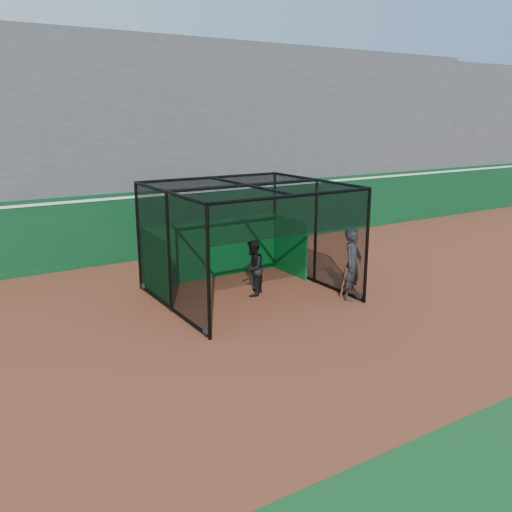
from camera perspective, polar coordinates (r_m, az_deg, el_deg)
ground at (r=13.73m, az=3.90°, el=-7.56°), size 120.00×120.00×0.00m
outfield_wall at (r=20.58m, az=-10.04°, el=3.53°), size 50.00×0.50×2.50m
grandstand at (r=23.76m, az=-13.93°, el=12.54°), size 50.00×7.85×8.95m
batting_cage at (r=15.64m, az=-0.86°, el=1.50°), size 5.01×4.68×3.25m
batter at (r=15.84m, az=-0.33°, el=-1.28°), size 1.02×1.02×1.66m
on_deck_player at (r=15.70m, az=10.11°, el=-0.87°), size 0.90×0.79×2.08m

